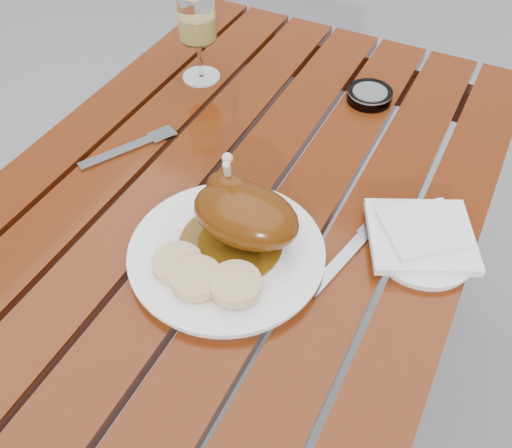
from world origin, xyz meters
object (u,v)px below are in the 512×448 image
(wine_glass, at_px, (198,37))
(side_plate, at_px, (423,248))
(dinner_plate, at_px, (227,254))
(table, at_px, (242,310))
(ashtray, at_px, (369,95))

(wine_glass, distance_m, side_plate, 0.62)
(dinner_plate, xyz_separation_m, wine_glass, (-0.29, 0.41, 0.08))
(table, height_order, dinner_plate, dinner_plate)
(table, xyz_separation_m, ashtray, (0.12, 0.35, 0.39))
(table, height_order, wine_glass, wine_glass)
(wine_glass, bearing_deg, dinner_plate, -54.83)
(side_plate, bearing_deg, wine_glass, 154.81)
(table, distance_m, side_plate, 0.50)
(side_plate, distance_m, ashtray, 0.40)
(table, height_order, ashtray, ashtray)
(dinner_plate, relative_size, side_plate, 1.84)
(wine_glass, bearing_deg, table, -48.94)
(dinner_plate, height_order, side_plate, dinner_plate)
(dinner_plate, xyz_separation_m, ashtray, (0.06, 0.50, 0.00))
(wine_glass, height_order, side_plate, wine_glass)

